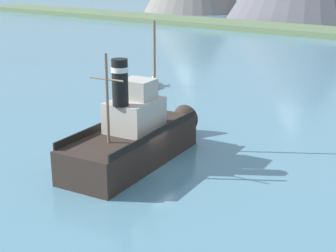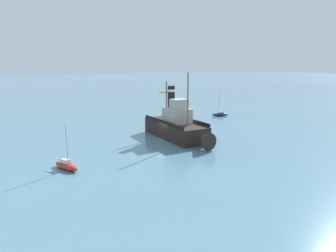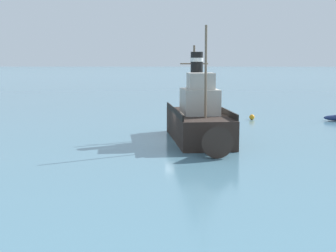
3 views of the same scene
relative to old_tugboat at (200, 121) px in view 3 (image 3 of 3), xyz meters
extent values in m
plane|color=teal|center=(1.74, -0.20, -1.83)|extent=(600.00, 600.00, 0.00)
cube|color=#2D231E|center=(0.08, -0.61, -0.63)|extent=(5.90, 12.46, 2.40)
cone|color=#2D231E|center=(-0.84, 6.53, -0.63)|extent=(2.64, 2.68, 2.35)
cube|color=#B2ADA3|center=(0.01, -0.11, 1.67)|extent=(3.49, 4.35, 2.20)
cube|color=#B2ADA3|center=(-0.05, 0.38, 3.47)|extent=(2.44, 2.26, 1.40)
cylinder|color=black|center=(0.23, -1.80, 4.37)|extent=(1.10, 1.10, 3.20)
cylinder|color=silver|center=(0.23, -1.80, 5.27)|extent=(1.16, 1.16, 0.35)
cylinder|color=#75604C|center=(-0.34, 2.66, 4.32)|extent=(0.20, 0.20, 7.50)
cylinder|color=#75604C|center=(0.42, -3.29, 3.57)|extent=(0.20, 0.20, 6.00)
cylinder|color=#75604C|center=(0.42, -3.29, 4.89)|extent=(2.59, 0.45, 0.12)
cube|color=black|center=(-2.06, -0.89, 0.82)|extent=(1.58, 11.32, 0.50)
cube|color=black|center=(2.22, -0.33, 0.82)|extent=(1.58, 11.32, 0.50)
sphere|color=orange|center=(-6.74, -15.40, -1.52)|extent=(0.63, 0.63, 0.63)
camera|label=1|loc=(23.03, -26.85, 12.01)|focal=55.00mm
camera|label=2|loc=(18.30, 39.98, 9.22)|focal=32.00mm
camera|label=3|loc=(1.83, 44.51, 5.66)|focal=55.00mm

